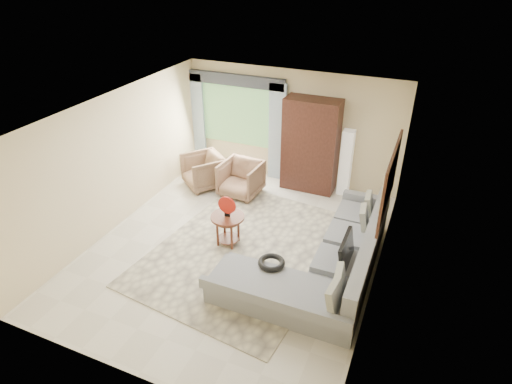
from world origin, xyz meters
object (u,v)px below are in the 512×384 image
at_px(tv_screen, 346,251).
at_px(armchair_right, 241,179).
at_px(armchair_left, 204,171).
at_px(potted_plant, 186,162).
at_px(sectional_sofa, 329,265).
at_px(coffee_table, 228,229).
at_px(armoire, 311,145).
at_px(floor_lamp, 346,163).

xyz_separation_m(tv_screen, armchair_right, (-2.79, 2.10, -0.33)).
height_order(armchair_left, potted_plant, armchair_left).
xyz_separation_m(sectional_sofa, coffee_table, (-1.96, 0.22, 0.04)).
height_order(tv_screen, potted_plant, tv_screen).
relative_size(tv_screen, armchair_right, 0.86).
relative_size(armchair_left, armoire, 0.40).
distance_m(potted_plant, floor_lamp, 3.85).
bearing_deg(armchair_right, sectional_sofa, -34.70).
bearing_deg(armchair_left, tv_screen, 9.10).
distance_m(sectional_sofa, potted_plant, 4.90).
relative_size(tv_screen, armoire, 0.35).
relative_size(sectional_sofa, armoire, 1.65).
relative_size(armchair_right, armoire, 0.41).
xyz_separation_m(armchair_left, armchair_right, (0.95, -0.01, 0.00)).
height_order(armchair_left, armchair_right, armchair_right).
bearing_deg(potted_plant, armoire, 7.83).
xyz_separation_m(sectional_sofa, armchair_right, (-2.53, 2.00, 0.11)).
bearing_deg(floor_lamp, armchair_right, -155.48).
distance_m(tv_screen, floor_lamp, 3.14).
height_order(armchair_left, armoire, armoire).
relative_size(tv_screen, potted_plant, 1.40).
bearing_deg(armchair_left, armchair_right, 37.98).
distance_m(sectional_sofa, armchair_left, 4.01).
bearing_deg(floor_lamp, tv_screen, -77.10).
xyz_separation_m(coffee_table, armchair_right, (-0.56, 1.79, 0.07)).
bearing_deg(armoire, coffee_table, -105.21).
bearing_deg(armchair_right, coffee_table, -68.79).
xyz_separation_m(coffee_table, floor_lamp, (1.53, 2.74, 0.43)).
distance_m(sectional_sofa, armchair_right, 3.22).
bearing_deg(armchair_right, floor_lamp, 28.24).
bearing_deg(potted_plant, tv_screen, -29.94).
distance_m(armchair_right, floor_lamp, 2.33).
bearing_deg(armchair_left, armoire, 60.13).
height_order(potted_plant, armoire, armoire).
xyz_separation_m(armchair_left, potted_plant, (-0.75, 0.47, -0.12)).
distance_m(sectional_sofa, armoire, 3.24).
xyz_separation_m(sectional_sofa, tv_screen, (0.27, -0.10, 0.44)).
height_order(potted_plant, floor_lamp, floor_lamp).
bearing_deg(armchair_left, coffee_table, -11.41).
bearing_deg(sectional_sofa, armchair_right, 141.58).
distance_m(tv_screen, potted_plant, 5.20).
height_order(coffee_table, armoire, armoire).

